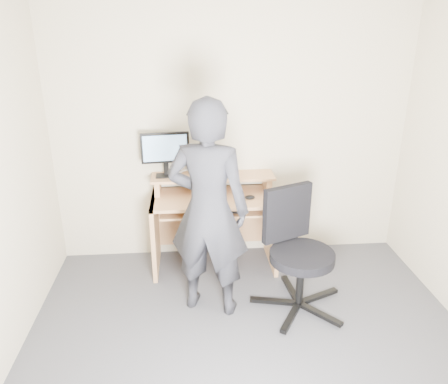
{
  "coord_description": "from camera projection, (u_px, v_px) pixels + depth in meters",
  "views": [
    {
      "loc": [
        -0.43,
        -2.42,
        2.33
      ],
      "look_at": [
        -0.14,
        1.05,
        0.95
      ],
      "focal_mm": 35.0,
      "sensor_mm": 36.0,
      "label": 1
    }
  ],
  "objects": [
    {
      "name": "ground",
      "position": [
        255.0,
        368.0,
        3.14
      ],
      "size": [
        3.5,
        3.5,
        0.0
      ],
      "primitive_type": "plane",
      "color": "#48484C",
      "rests_on": "ground"
    },
    {
      "name": "back_wall",
      "position": [
        232.0,
        137.0,
        4.29
      ],
      "size": [
        3.5,
        0.02,
        2.5
      ],
      "primitive_type": "cube",
      "color": "beige",
      "rests_on": "ground"
    },
    {
      "name": "desk",
      "position": [
        214.0,
        212.0,
        4.33
      ],
      "size": [
        1.2,
        0.6,
        0.91
      ],
      "color": "tan",
      "rests_on": "ground"
    },
    {
      "name": "monitor",
      "position": [
        165.0,
        151.0,
        4.14
      ],
      "size": [
        0.46,
        0.13,
        0.44
      ],
      "rotation": [
        0.0,
        0.0,
        0.1
      ],
      "color": "black",
      "rests_on": "desk"
    },
    {
      "name": "external_drive",
      "position": [
        202.0,
        166.0,
        4.23
      ],
      "size": [
        0.11,
        0.15,
        0.2
      ],
      "primitive_type": "cube",
      "rotation": [
        0.0,
        0.0,
        0.31
      ],
      "color": "black",
      "rests_on": "desk"
    },
    {
      "name": "travel_mug",
      "position": [
        222.0,
        168.0,
        4.23
      ],
      "size": [
        0.08,
        0.08,
        0.16
      ],
      "primitive_type": "cylinder",
      "rotation": [
        0.0,
        0.0,
        -0.15
      ],
      "color": "#BCBCC1",
      "rests_on": "desk"
    },
    {
      "name": "smartphone",
      "position": [
        234.0,
        176.0,
        4.24
      ],
      "size": [
        0.09,
        0.14,
        0.01
      ],
      "primitive_type": "cube",
      "rotation": [
        0.0,
        0.0,
        -0.17
      ],
      "color": "black",
      "rests_on": "desk"
    },
    {
      "name": "charger",
      "position": [
        200.0,
        176.0,
        4.19
      ],
      "size": [
        0.05,
        0.04,
        0.03
      ],
      "primitive_type": "cube",
      "rotation": [
        0.0,
        0.0,
        -0.06
      ],
      "color": "black",
      "rests_on": "desk"
    },
    {
      "name": "headphones",
      "position": [
        187.0,
        174.0,
        4.28
      ],
      "size": [
        0.2,
        0.2,
        0.06
      ],
      "primitive_type": "torus",
      "rotation": [
        0.26,
        0.0,
        -0.32
      ],
      "color": "silver",
      "rests_on": "desk"
    },
    {
      "name": "keyboard",
      "position": [
        216.0,
        208.0,
        4.13
      ],
      "size": [
        0.48,
        0.23,
        0.03
      ],
      "primitive_type": "cube",
      "rotation": [
        0.0,
        0.0,
        -0.12
      ],
      "color": "black",
      "rests_on": "desk"
    },
    {
      "name": "mouse",
      "position": [
        250.0,
        197.0,
        4.11
      ],
      "size": [
        0.11,
        0.08,
        0.04
      ],
      "primitive_type": "ellipsoid",
      "rotation": [
        0.0,
        0.0,
        0.23
      ],
      "color": "black",
      "rests_on": "desk"
    },
    {
      "name": "office_chair",
      "position": [
        296.0,
        247.0,
        3.65
      ],
      "size": [
        0.81,
        0.8,
        1.02
      ],
      "rotation": [
        0.0,
        0.0,
        0.41
      ],
      "color": "black",
      "rests_on": "ground"
    },
    {
      "name": "person",
      "position": [
        208.0,
        210.0,
        3.48
      ],
      "size": [
        0.76,
        0.62,
        1.82
      ],
      "primitive_type": "imported",
      "rotation": [
        0.0,
        0.0,
        2.84
      ],
      "color": "black",
      "rests_on": "ground"
    }
  ]
}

